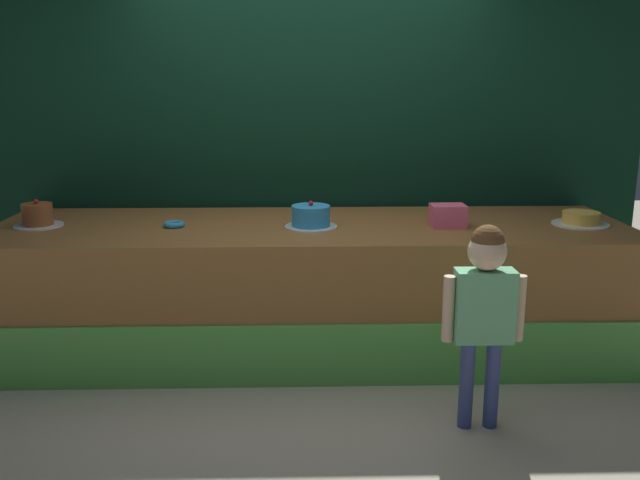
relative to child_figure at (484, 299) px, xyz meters
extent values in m
plane|color=#ADA38E|center=(-0.84, 0.49, -0.68)|extent=(12.00, 12.00, 0.00)
cube|color=brown|center=(-0.84, 1.09, -0.27)|extent=(4.04, 1.19, 0.83)
cube|color=#59B24C|center=(-0.84, 0.48, -0.50)|extent=(4.04, 0.02, 0.37)
cube|color=black|center=(-0.84, 1.78, 0.65)|extent=(4.84, 0.08, 2.66)
cylinder|color=#3F4C8C|center=(-0.07, 0.00, -0.45)|extent=(0.07, 0.07, 0.47)
cylinder|color=#3F4C8C|center=(0.07, 0.00, -0.45)|extent=(0.07, 0.07, 0.47)
cube|color=#66B27F|center=(0.00, 0.00, -0.03)|extent=(0.29, 0.13, 0.36)
cylinder|color=beige|center=(-0.17, 0.00, -0.05)|extent=(0.06, 0.06, 0.33)
cylinder|color=beige|center=(0.17, 0.00, -0.05)|extent=(0.06, 0.06, 0.33)
sphere|color=beige|center=(0.00, 0.00, 0.24)|extent=(0.19, 0.19, 0.19)
sphere|color=brown|center=(0.00, 0.00, 0.29)|extent=(0.16, 0.16, 0.16)
cube|color=#F86488|center=(0.02, 0.99, 0.22)|extent=(0.22, 0.17, 0.14)
torus|color=#3399D8|center=(-1.69, 1.03, 0.17)|extent=(0.13, 0.13, 0.03)
cylinder|color=silver|center=(-2.55, 1.07, 0.15)|extent=(0.30, 0.30, 0.01)
cylinder|color=brown|center=(-2.55, 1.07, 0.23)|extent=(0.19, 0.19, 0.14)
sphere|color=red|center=(-2.55, 1.07, 0.31)|extent=(0.03, 0.03, 0.03)
cylinder|color=white|center=(-0.84, 1.00, 0.15)|extent=(0.33, 0.33, 0.01)
cylinder|color=#3399D8|center=(-0.84, 1.00, 0.22)|extent=(0.24, 0.24, 0.13)
sphere|color=red|center=(-0.84, 1.00, 0.30)|extent=(0.03, 0.03, 0.03)
cylinder|color=white|center=(0.88, 1.02, 0.15)|extent=(0.35, 0.35, 0.01)
cylinder|color=#F2BF4C|center=(0.88, 1.02, 0.20)|extent=(0.23, 0.23, 0.07)
camera|label=1|loc=(-0.89, -3.10, 1.05)|focal=37.58mm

